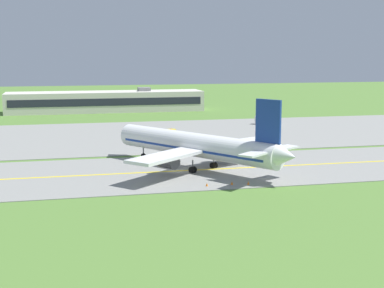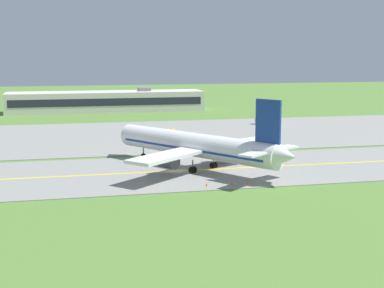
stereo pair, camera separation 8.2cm
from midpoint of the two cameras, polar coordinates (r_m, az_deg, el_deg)
The scene contains 11 objects.
ground_plane at distance 93.62m, azimuth -1.54°, elevation -2.80°, with size 500.00×500.00×0.00m, color #517A33.
taxiway_strip at distance 93.61m, azimuth -1.54°, elevation -2.77°, with size 240.00×28.00×0.10m, color gray.
apron_pad at distance 136.12m, azimuth -0.94°, elevation 1.03°, with size 140.00×52.00×0.10m, color gray.
taxiway_centreline at distance 93.60m, azimuth -1.54°, elevation -2.74°, with size 220.00×0.60×0.01m, color yellow.
airplane_lead at distance 94.40m, azimuth 0.46°, elevation -0.15°, with size 29.17×34.90×12.70m.
service_truck_baggage at distance 154.60m, azimuth 7.53°, elevation 2.50°, with size 6.17×4.94×2.60m.
service_truck_fuel at distance 125.95m, azimuth -2.02°, elevation 0.87°, with size 2.45×6.44×2.59m.
terminal_building at distance 189.97m, azimuth -8.72°, elevation 4.27°, with size 64.43×12.66×7.84m.
traffic_cone_near_edge at distance 83.07m, azimuth 1.49°, elevation -4.15°, with size 0.44×0.44×0.60m, color orange.
traffic_cone_mid_edge at distance 84.43m, azimuth 5.70°, elevation -3.98°, with size 0.44×0.44×0.60m, color orange.
traffic_cone_far_edge at distance 84.17m, azimuth 4.04°, elevation -3.99°, with size 0.44×0.44×0.60m, color orange.
Camera 1 is at (-18.23, -89.71, 19.61)m, focal length 52.69 mm.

